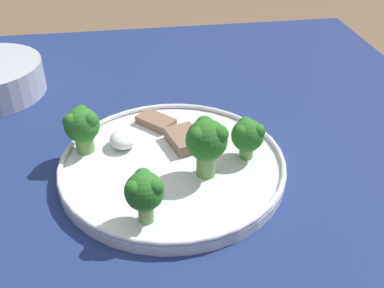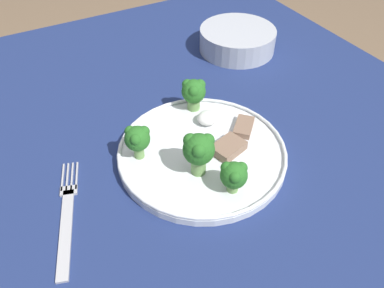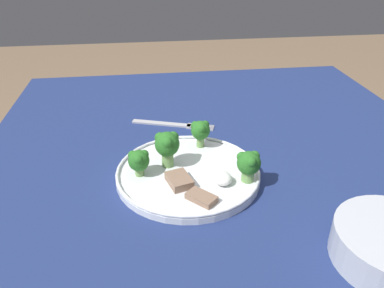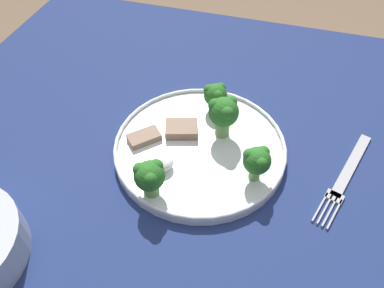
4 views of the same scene
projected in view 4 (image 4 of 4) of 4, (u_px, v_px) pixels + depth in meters
name	position (u px, v px, depth m)	size (l,w,h in m)	color
table	(220.00, 239.00, 0.60)	(1.07, 0.98, 0.77)	navy
dinner_plate	(200.00, 147.00, 0.57)	(0.26, 0.26, 0.02)	white
fork	(345.00, 176.00, 0.54)	(0.08, 0.19, 0.00)	#B2B2B7
broccoli_floret_near_rim_left	(149.00, 176.00, 0.48)	(0.04, 0.04, 0.06)	#709E56
broccoli_floret_center_left	(224.00, 113.00, 0.55)	(0.05, 0.05, 0.07)	#709E56
broccoli_floret_back_left	(257.00, 161.00, 0.50)	(0.04, 0.04, 0.06)	#709E56
broccoli_floret_front_left	(215.00, 95.00, 0.60)	(0.04, 0.04, 0.05)	#709E56
meat_slice_front_slice	(144.00, 137.00, 0.57)	(0.05, 0.05, 0.01)	#846651
meat_slice_middle_slice	(181.00, 129.00, 0.58)	(0.06, 0.05, 0.01)	#846651
sauce_dollop	(161.00, 162.00, 0.53)	(0.04, 0.03, 0.02)	white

